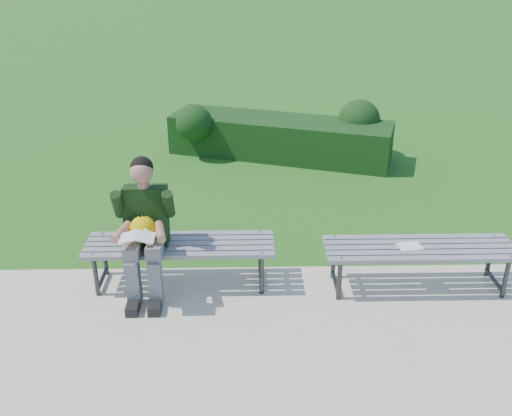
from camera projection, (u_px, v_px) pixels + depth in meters
ground at (229, 269)px, 5.90m from camera, size 80.00×80.00×0.00m
walkway at (224, 389)px, 4.31m from camera, size 30.00×3.50×0.02m
hedge at (282, 134)px, 8.85m from camera, size 3.51×1.89×0.89m
bench_left at (180, 248)px, 5.46m from camera, size 1.80×0.50×0.46m
bench_right at (419, 251)px, 5.40m from camera, size 1.80×0.50×0.46m
seated_boy at (144, 225)px, 5.24m from camera, size 0.56×0.76×1.31m
paper_sheet at (410, 246)px, 5.37m from camera, size 0.25×0.20×0.01m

